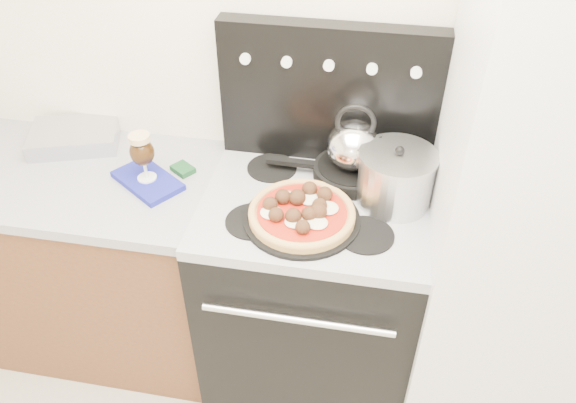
% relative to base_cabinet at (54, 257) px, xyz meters
% --- Properties ---
extents(room_shell, '(3.52, 3.01, 2.52)m').
position_rel_base_cabinet_xyz_m(room_shell, '(1.02, -0.91, 0.82)').
color(room_shell, beige).
rests_on(room_shell, ground).
extents(base_cabinet, '(1.45, 0.60, 0.86)m').
position_rel_base_cabinet_xyz_m(base_cabinet, '(0.00, 0.00, 0.00)').
color(base_cabinet, brown).
rests_on(base_cabinet, ground).
extents(countertop, '(1.48, 0.63, 0.04)m').
position_rel_base_cabinet_xyz_m(countertop, '(0.00, 0.00, 0.45)').
color(countertop, '#9E9EA4').
rests_on(countertop, base_cabinet).
extents(stove_body, '(0.76, 0.65, 0.88)m').
position_rel_base_cabinet_xyz_m(stove_body, '(1.10, -0.02, 0.01)').
color(stove_body, black).
rests_on(stove_body, ground).
extents(cooktop, '(0.76, 0.65, 0.04)m').
position_rel_base_cabinet_xyz_m(cooktop, '(1.10, -0.02, 0.47)').
color(cooktop, '#ADADB2').
rests_on(cooktop, stove_body).
extents(backguard, '(0.76, 0.08, 0.50)m').
position_rel_base_cabinet_xyz_m(backguard, '(1.10, 0.25, 0.74)').
color(backguard, black).
rests_on(backguard, cooktop).
extents(fridge, '(0.64, 0.68, 1.90)m').
position_rel_base_cabinet_xyz_m(fridge, '(1.80, -0.05, 0.52)').
color(fridge, silver).
rests_on(fridge, ground).
extents(foil_sheet, '(0.38, 0.33, 0.07)m').
position_rel_base_cabinet_xyz_m(foil_sheet, '(0.13, 0.18, 0.50)').
color(foil_sheet, silver).
rests_on(foil_sheet, countertop).
extents(oven_mitt, '(0.29, 0.27, 0.02)m').
position_rel_base_cabinet_xyz_m(oven_mitt, '(0.50, -0.02, 0.48)').
color(oven_mitt, navy).
rests_on(oven_mitt, countertop).
extents(beer_glass, '(0.09, 0.09, 0.18)m').
position_rel_base_cabinet_xyz_m(beer_glass, '(0.50, -0.02, 0.58)').
color(beer_glass, black).
rests_on(beer_glass, oven_mitt).
extents(pizza_pan, '(0.44, 0.44, 0.01)m').
position_rel_base_cabinet_xyz_m(pizza_pan, '(1.08, -0.14, 0.50)').
color(pizza_pan, black).
rests_on(pizza_pan, cooktop).
extents(pizza, '(0.37, 0.37, 0.05)m').
position_rel_base_cabinet_xyz_m(pizza, '(1.08, -0.14, 0.53)').
color(pizza, '#DD914F').
rests_on(pizza, pizza_pan).
extents(skillet, '(0.27, 0.27, 0.05)m').
position_rel_base_cabinet_xyz_m(skillet, '(1.21, 0.12, 0.51)').
color(skillet, black).
rests_on(skillet, cooktop).
extents(tea_kettle, '(0.21, 0.21, 0.20)m').
position_rel_base_cabinet_xyz_m(tea_kettle, '(1.21, 0.12, 0.64)').
color(tea_kettle, white).
rests_on(tea_kettle, skillet).
extents(stock_pot, '(0.30, 0.30, 0.18)m').
position_rel_base_cabinet_xyz_m(stock_pot, '(1.36, 0.02, 0.58)').
color(stock_pot, silver).
rests_on(stock_pot, cooktop).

